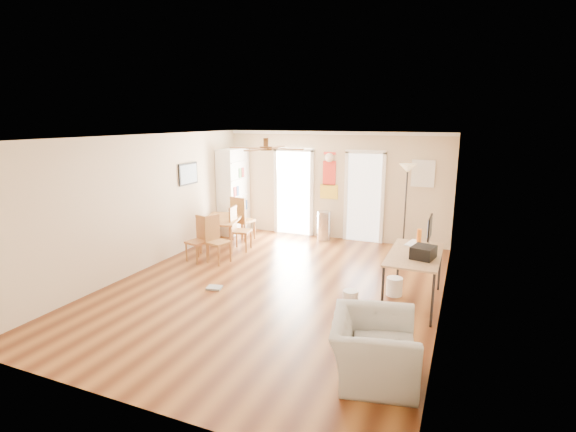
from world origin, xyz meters
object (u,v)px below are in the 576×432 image
at_px(armchair, 374,348).
at_px(printer, 423,252).
at_px(wastebasket_a, 394,286).
at_px(torchiere_lamp, 405,207).
at_px(dining_chair_right_a, 241,229).
at_px(dining_chair_right_b, 218,240).
at_px(dining_chair_near, 197,239).
at_px(dining_table, 222,232).
at_px(bookshelf, 234,191).
at_px(dining_chair_far, 243,218).
at_px(trash_can, 324,226).
at_px(computer_desk, 413,278).
at_px(wastebasket_b, 350,299).

bearing_deg(armchair, printer, -20.04).
bearing_deg(wastebasket_a, torchiere_lamp, 95.10).
xyz_separation_m(torchiere_lamp, printer, (0.70, -3.15, -0.04)).
relative_size(dining_chair_right_a, dining_chair_right_b, 1.02).
xyz_separation_m(dining_chair_right_b, dining_chair_near, (-0.46, -0.08, -0.02)).
xyz_separation_m(dining_table, dining_chair_near, (0.09, -1.14, 0.13)).
height_order(dining_chair_right_b, printer, printer).
relative_size(dining_chair_near, wastebasket_a, 3.01).
xyz_separation_m(bookshelf, torchiere_lamp, (4.27, 0.18, -0.12)).
relative_size(dining_chair_far, trash_can, 1.50).
xyz_separation_m(bookshelf, dining_chair_right_b, (0.91, -2.24, -0.60)).
height_order(dining_table, dining_chair_right_b, dining_chair_right_b).
xyz_separation_m(dining_chair_far, armchair, (4.11, -4.49, -0.18)).
height_order(dining_chair_far, torchiere_lamp, torchiere_lamp).
height_order(dining_chair_far, wastebasket_a, dining_chair_far).
bearing_deg(torchiere_lamp, armchair, -85.61).
relative_size(dining_chair_right_a, armchair, 0.91).
xyz_separation_m(bookshelf, trash_can, (2.37, 0.22, -0.72)).
bearing_deg(dining_chair_right_b, computer_desk, -82.89).
bearing_deg(dining_chair_near, wastebasket_b, -1.73).
bearing_deg(wastebasket_a, dining_chair_right_a, 160.60).
height_order(dining_chair_right_b, armchair, dining_chair_right_b).
xyz_separation_m(dining_chair_right_a, computer_desk, (3.91, -1.47, -0.07)).
xyz_separation_m(bookshelf, computer_desk, (4.83, -2.77, -0.66)).
relative_size(dining_chair_right_a, computer_desk, 0.63).
height_order(dining_table, computer_desk, computer_desk).
distance_m(dining_table, wastebasket_a, 4.37).
bearing_deg(dining_table, computer_desk, -19.53).
distance_m(dining_chair_right_a, wastebasket_a, 3.83).
distance_m(trash_can, printer, 4.15).
bearing_deg(wastebasket_a, bookshelf, 150.41).
relative_size(dining_chair_right_a, printer, 2.70).
xyz_separation_m(dining_chair_far, wastebasket_a, (3.95, -2.04, -0.38)).
bearing_deg(trash_can, dining_chair_far, -157.80).
relative_size(dining_table, armchair, 1.23).
relative_size(dining_chair_right_a, dining_chair_near, 1.07).
distance_m(dining_table, computer_desk, 4.74).
height_order(computer_desk, wastebasket_a, computer_desk).
distance_m(dining_table, dining_chair_far, 0.72).
xyz_separation_m(dining_chair_right_b, torchiere_lamp, (3.35, 2.42, 0.48)).
height_order(computer_desk, printer, printer).
xyz_separation_m(dining_chair_near, trash_can, (1.92, 2.54, -0.10)).
xyz_separation_m(dining_chair_right_b, armchair, (3.75, -2.77, -0.13)).
distance_m(bookshelf, wastebasket_b, 5.25).
relative_size(bookshelf, wastebasket_a, 7.07).
height_order(dining_chair_far, computer_desk, dining_chair_far).
distance_m(bookshelf, torchiere_lamp, 4.27).
bearing_deg(dining_table, wastebasket_a, -18.34).
height_order(dining_table, trash_can, trash_can).
relative_size(dining_chair_right_a, wastebasket_a, 3.21).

